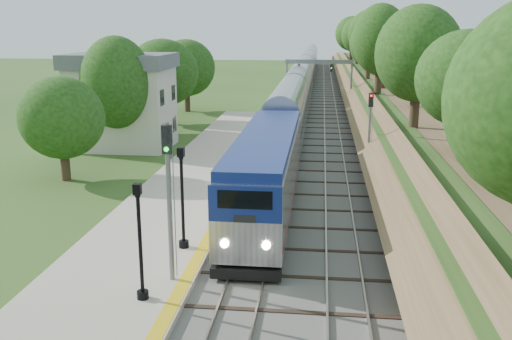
# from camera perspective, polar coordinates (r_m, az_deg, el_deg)

# --- Properties ---
(trackbed) EXTENTS (9.50, 170.00, 0.28)m
(trackbed) POSITION_cam_1_polar(r_m,az_deg,el_deg) (77.57, 5.88, 6.61)
(trackbed) COLOR #4C4944
(trackbed) RESTS_ON ground
(platform) EXTENTS (6.40, 68.00, 0.38)m
(platform) POSITION_cam_1_polar(r_m,az_deg,el_deg) (35.33, -6.92, -2.44)
(platform) COLOR #B0A18E
(platform) RESTS_ON ground
(yellow_stripe) EXTENTS (0.55, 68.00, 0.01)m
(yellow_stripe) POSITION_cam_1_polar(r_m,az_deg,el_deg) (34.74, -2.35, -2.30)
(yellow_stripe) COLOR gold
(yellow_stripe) RESTS_ON platform
(embankment) EXTENTS (10.64, 170.00, 11.70)m
(embankment) POSITION_cam_1_polar(r_m,az_deg,el_deg) (77.70, 12.14, 7.78)
(embankment) COLOR brown
(embankment) RESTS_ON ground
(station_building) EXTENTS (8.60, 6.60, 8.00)m
(station_building) POSITION_cam_1_polar(r_m,az_deg,el_deg) (50.21, -13.22, 6.80)
(station_building) COLOR beige
(station_building) RESTS_ON ground
(signal_gantry) EXTENTS (8.40, 0.38, 6.20)m
(signal_gantry) POSITION_cam_1_polar(r_m,az_deg,el_deg) (72.09, 6.30, 9.82)
(signal_gantry) COLOR slate
(signal_gantry) RESTS_ON ground
(trees_behind_platform) EXTENTS (7.82, 53.32, 7.21)m
(trees_behind_platform) POSITION_cam_1_polar(r_m,az_deg,el_deg) (40.50, -13.86, 5.68)
(trees_behind_platform) COLOR #332316
(trees_behind_platform) RESTS_ON ground
(train) EXTENTS (2.98, 139.75, 4.38)m
(train) POSITION_cam_1_polar(r_m,az_deg,el_deg) (90.26, 4.75, 9.09)
(train) COLOR black
(train) RESTS_ON trackbed
(lamppost_mid) EXTENTS (0.44, 0.44, 4.45)m
(lamppost_mid) POSITION_cam_1_polar(r_m,az_deg,el_deg) (21.41, -11.48, -7.71)
(lamppost_mid) COLOR black
(lamppost_mid) RESTS_ON platform
(lamppost_far) EXTENTS (0.46, 0.46, 4.69)m
(lamppost_far) POSITION_cam_1_polar(r_m,az_deg,el_deg) (25.93, -7.36, -3.37)
(lamppost_far) COLOR black
(lamppost_far) RESTS_ON platform
(signal_platform) EXTENTS (0.37, 0.30, 6.38)m
(signal_platform) POSITION_cam_1_polar(r_m,az_deg,el_deg) (22.20, -8.72, -1.51)
(signal_platform) COLOR slate
(signal_platform) RESTS_ON platform
(signal_farside) EXTENTS (0.32, 0.25, 5.84)m
(signal_farside) POSITION_cam_1_polar(r_m,az_deg,el_deg) (39.80, 11.31, 4.45)
(signal_farside) COLOR slate
(signal_farside) RESTS_ON ground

